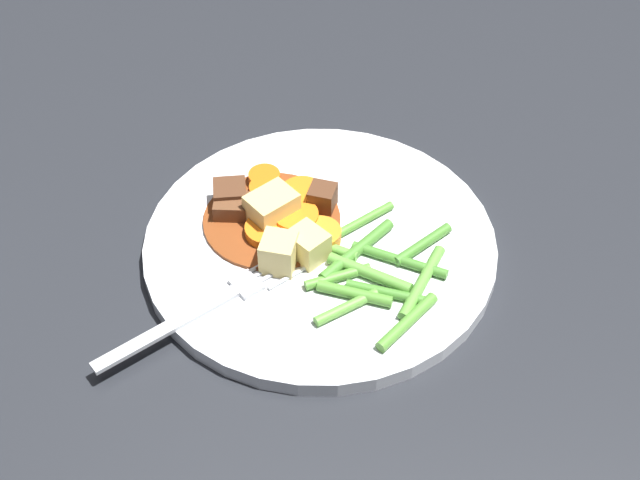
{
  "coord_description": "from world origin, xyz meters",
  "views": [
    {
      "loc": [
        -0.23,
        0.43,
        0.51
      ],
      "look_at": [
        0.0,
        0.0,
        0.01
      ],
      "focal_mm": 51.29,
      "sensor_mm": 36.0,
      "label": 1
    }
  ],
  "objects_px": {
    "carrot_slice_3": "(267,192)",
    "meat_chunk_0": "(322,199)",
    "dinner_plate": "(320,246)",
    "potato_chunk_2": "(304,244)",
    "carrot_slice_0": "(268,231)",
    "carrot_slice_4": "(302,196)",
    "carrot_slice_5": "(296,219)",
    "meat_chunk_2": "(254,205)",
    "meat_chunk_1": "(233,193)",
    "carrot_slice_1": "(264,179)",
    "carrot_slice_2": "(319,234)",
    "fork": "(211,304)",
    "meat_chunk_3": "(231,207)",
    "potato_chunk_0": "(279,253)",
    "potato_chunk_1": "(270,210)"
  },
  "relations": [
    {
      "from": "carrot_slice_3",
      "to": "meat_chunk_3",
      "type": "height_order",
      "value": "meat_chunk_3"
    },
    {
      "from": "carrot_slice_0",
      "to": "meat_chunk_0",
      "type": "xyz_separation_m",
      "value": [
        -0.02,
        -0.05,
        0.01
      ]
    },
    {
      "from": "potato_chunk_2",
      "to": "fork",
      "type": "distance_m",
      "value": 0.08
    },
    {
      "from": "potato_chunk_0",
      "to": "carrot_slice_0",
      "type": "bearing_deg",
      "value": -44.34
    },
    {
      "from": "carrot_slice_2",
      "to": "potato_chunk_2",
      "type": "bearing_deg",
      "value": 85.84
    },
    {
      "from": "carrot_slice_1",
      "to": "meat_chunk_2",
      "type": "distance_m",
      "value": 0.03
    },
    {
      "from": "carrot_slice_2",
      "to": "meat_chunk_0",
      "type": "xyz_separation_m",
      "value": [
        0.01,
        -0.03,
        0.01
      ]
    },
    {
      "from": "dinner_plate",
      "to": "meat_chunk_1",
      "type": "distance_m",
      "value": 0.08
    },
    {
      "from": "dinner_plate",
      "to": "potato_chunk_2",
      "type": "height_order",
      "value": "potato_chunk_2"
    },
    {
      "from": "carrot_slice_2",
      "to": "potato_chunk_1",
      "type": "bearing_deg",
      "value": 3.85
    },
    {
      "from": "dinner_plate",
      "to": "meat_chunk_3",
      "type": "bearing_deg",
      "value": 7.25
    },
    {
      "from": "carrot_slice_0",
      "to": "carrot_slice_2",
      "type": "distance_m",
      "value": 0.04
    },
    {
      "from": "carrot_slice_4",
      "to": "meat_chunk_2",
      "type": "xyz_separation_m",
      "value": [
        0.03,
        0.03,
        0.0
      ]
    },
    {
      "from": "carrot_slice_4",
      "to": "meat_chunk_2",
      "type": "distance_m",
      "value": 0.04
    },
    {
      "from": "dinner_plate",
      "to": "meat_chunk_2",
      "type": "height_order",
      "value": "meat_chunk_2"
    },
    {
      "from": "carrot_slice_2",
      "to": "carrot_slice_3",
      "type": "height_order",
      "value": "carrot_slice_3"
    },
    {
      "from": "meat_chunk_3",
      "to": "fork",
      "type": "xyz_separation_m",
      "value": [
        -0.04,
        0.09,
        -0.01
      ]
    },
    {
      "from": "carrot_slice_3",
      "to": "meat_chunk_1",
      "type": "bearing_deg",
      "value": 40.25
    },
    {
      "from": "meat_chunk_1",
      "to": "carrot_slice_0",
      "type": "bearing_deg",
      "value": 156.86
    },
    {
      "from": "potato_chunk_0",
      "to": "meat_chunk_3",
      "type": "bearing_deg",
      "value": -24.98
    },
    {
      "from": "carrot_slice_3",
      "to": "carrot_slice_0",
      "type": "bearing_deg",
      "value": 122.25
    },
    {
      "from": "carrot_slice_0",
      "to": "carrot_slice_4",
      "type": "xyz_separation_m",
      "value": [
        -0.0,
        -0.04,
        0.0
      ]
    },
    {
      "from": "carrot_slice_1",
      "to": "meat_chunk_0",
      "type": "bearing_deg",
      "value": 177.51
    },
    {
      "from": "dinner_plate",
      "to": "carrot_slice_2",
      "type": "relative_size",
      "value": 8.35
    },
    {
      "from": "carrot_slice_2",
      "to": "meat_chunk_3",
      "type": "xyz_separation_m",
      "value": [
        0.07,
        0.01,
        0.0
      ]
    },
    {
      "from": "meat_chunk_0",
      "to": "carrot_slice_0",
      "type": "bearing_deg",
      "value": 65.33
    },
    {
      "from": "carrot_slice_4",
      "to": "carrot_slice_5",
      "type": "bearing_deg",
      "value": 108.72
    },
    {
      "from": "potato_chunk_2",
      "to": "meat_chunk_2",
      "type": "height_order",
      "value": "potato_chunk_2"
    },
    {
      "from": "meat_chunk_2",
      "to": "potato_chunk_0",
      "type": "bearing_deg",
      "value": 139.72
    },
    {
      "from": "carrot_slice_0",
      "to": "carrot_slice_3",
      "type": "bearing_deg",
      "value": -57.75
    },
    {
      "from": "fork",
      "to": "carrot_slice_0",
      "type": "bearing_deg",
      "value": -90.03
    },
    {
      "from": "carrot_slice_1",
      "to": "potato_chunk_2",
      "type": "height_order",
      "value": "potato_chunk_2"
    },
    {
      "from": "carrot_slice_0",
      "to": "carrot_slice_4",
      "type": "distance_m",
      "value": 0.05
    },
    {
      "from": "potato_chunk_0",
      "to": "fork",
      "type": "height_order",
      "value": "potato_chunk_0"
    },
    {
      "from": "carrot_slice_0",
      "to": "fork",
      "type": "xyz_separation_m",
      "value": [
        0.0,
        0.08,
        -0.0
      ]
    },
    {
      "from": "carrot_slice_2",
      "to": "potato_chunk_2",
      "type": "distance_m",
      "value": 0.02
    },
    {
      "from": "carrot_slice_1",
      "to": "carrot_slice_3",
      "type": "bearing_deg",
      "value": 129.07
    },
    {
      "from": "meat_chunk_3",
      "to": "carrot_slice_5",
      "type": "bearing_deg",
      "value": -163.74
    },
    {
      "from": "carrot_slice_0",
      "to": "carrot_slice_3",
      "type": "height_order",
      "value": "carrot_slice_3"
    },
    {
      "from": "carrot_slice_3",
      "to": "meat_chunk_0",
      "type": "bearing_deg",
      "value": -167.16
    },
    {
      "from": "carrot_slice_1",
      "to": "meat_chunk_0",
      "type": "relative_size",
      "value": 1.19
    },
    {
      "from": "dinner_plate",
      "to": "carrot_slice_3",
      "type": "relative_size",
      "value": 9.5
    },
    {
      "from": "dinner_plate",
      "to": "meat_chunk_0",
      "type": "xyz_separation_m",
      "value": [
        0.02,
        -0.03,
        0.02
      ]
    },
    {
      "from": "carrot_slice_5",
      "to": "potato_chunk_0",
      "type": "xyz_separation_m",
      "value": [
        -0.01,
        0.04,
        0.01
      ]
    },
    {
      "from": "carrot_slice_3",
      "to": "carrot_slice_4",
      "type": "height_order",
      "value": "same"
    },
    {
      "from": "carrot_slice_2",
      "to": "potato_chunk_1",
      "type": "xyz_separation_m",
      "value": [
        0.04,
        0.0,
        0.01
      ]
    },
    {
      "from": "carrot_slice_4",
      "to": "fork",
      "type": "distance_m",
      "value": 0.12
    },
    {
      "from": "dinner_plate",
      "to": "carrot_slice_1",
      "type": "xyz_separation_m",
      "value": [
        0.07,
        -0.03,
        0.01
      ]
    },
    {
      "from": "meat_chunk_2",
      "to": "meat_chunk_1",
      "type": "bearing_deg",
      "value": -4.57
    },
    {
      "from": "potato_chunk_0",
      "to": "potato_chunk_2",
      "type": "bearing_deg",
      "value": -120.46
    }
  ]
}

